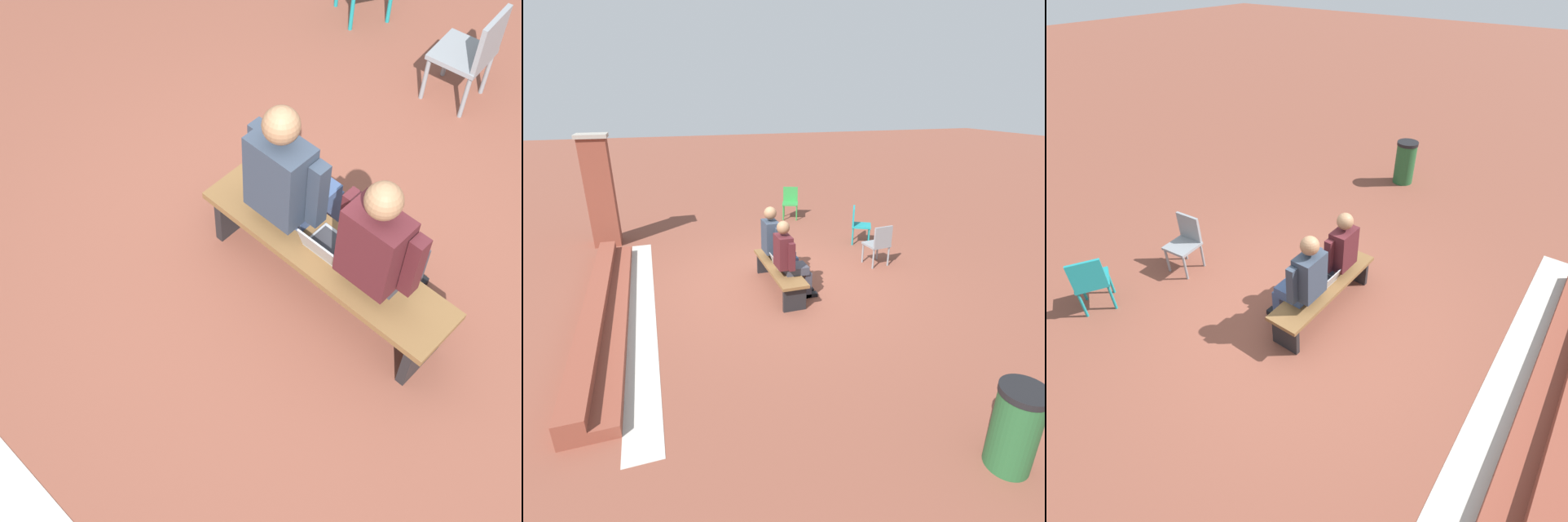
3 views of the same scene
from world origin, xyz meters
TOP-DOWN VIEW (x-y plane):
  - ground_plane at (0.00, 0.00)m, footprint 60.00×60.00m
  - concrete_strip at (-0.27, 2.45)m, footprint 6.24×0.40m
  - brick_steps at (-0.27, 3.00)m, footprint 5.44×0.60m
  - brick_pillar_left_of_steps at (3.25, 3.16)m, footprint 0.64×0.64m
  - bench at (-0.27, 0.15)m, footprint 1.80×0.44m
  - person_student at (-0.62, 0.08)m, footprint 0.55×0.69m
  - person_adult at (0.11, 0.08)m, footprint 0.58×0.73m
  - laptop at (-0.29, 0.16)m, footprint 0.32×0.29m
  - plastic_chair_near_bench_left at (1.50, -2.30)m, footprint 0.57×0.57m
  - plastic_chair_near_bench_right at (3.96, -1.51)m, footprint 0.54×0.54m
  - plastic_chair_foreground at (0.16, -2.05)m, footprint 0.46×0.46m
  - litter_bin at (-4.43, -0.75)m, footprint 0.42×0.42m

SIDE VIEW (x-z plane):
  - ground_plane at x=0.00m, z-range 0.00..0.00m
  - concrete_strip at x=-0.27m, z-range 0.00..0.01m
  - brick_steps at x=-0.27m, z-range -0.02..0.28m
  - bench at x=-0.27m, z-range 0.13..0.58m
  - litter_bin at x=-4.43m, z-range 0.00..0.86m
  - plastic_chair_near_bench_left at x=1.50m, z-range 0.06..0.90m
  - plastic_chair_near_bench_right at x=3.96m, z-range 0.06..0.90m
  - plastic_chair_foreground at x=0.16m, z-range 0.06..0.90m
  - laptop at x=-0.29m, z-range 0.39..0.61m
  - person_student at x=-0.62m, z-range 0.05..1.40m
  - person_adult at x=0.11m, z-range 0.04..1.44m
  - brick_pillar_left_of_steps at x=3.25m, z-range 0.01..2.44m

